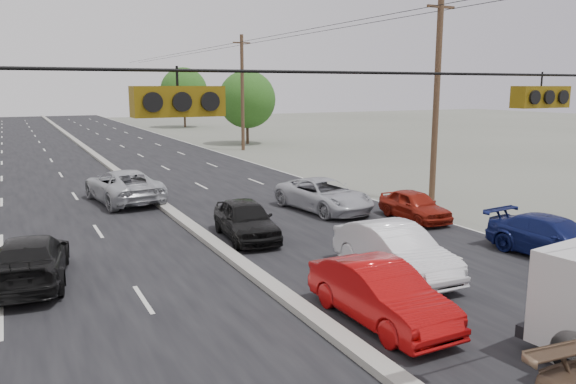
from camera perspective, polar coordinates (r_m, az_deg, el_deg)
name	(u,v)px	position (r m, az deg, el deg)	size (l,w,h in m)	color
road_surface	(121,176)	(37.37, -16.63, 1.60)	(20.00, 160.00, 0.02)	black
center_median	(121,174)	(37.35, -16.64, 1.75)	(0.50, 160.00, 0.20)	gray
utility_pole_right_b	(436,97)	(28.49, 14.85, 9.32)	(1.60, 0.30, 10.00)	#422D1E
utility_pole_right_c	(242,92)	(50.07, -4.66, 10.08)	(1.60, 0.30, 10.00)	#422D1E
traffic_signals	(536,94)	(10.01, 23.91, 9.06)	(25.00, 0.30, 0.54)	black
tree_right_mid	(247,99)	(55.65, -4.19, 9.36)	(5.60, 5.60, 7.14)	#382619
tree_right_far	(184,91)	(79.59, -10.53, 10.05)	(6.40, 6.40, 8.16)	#382619
red_sedan	(380,294)	(13.83, 9.36, -10.19)	(1.53, 4.38, 1.44)	#A40A0A
queue_car_a	(246,220)	(20.94, -4.31, -2.83)	(1.73, 4.30, 1.47)	black
queue_car_b	(395,251)	(17.16, 10.80, -5.92)	(1.63, 4.68, 1.54)	white
queue_car_c	(324,195)	(25.59, 3.66, -0.35)	(2.40, 5.21, 1.45)	#AFB1B7
queue_car_d	(555,239)	(20.54, 25.49, -4.30)	(1.89, 4.64, 1.35)	#101850
queue_car_e	(414,206)	(24.36, 12.72, -1.37)	(1.51, 3.75, 1.28)	maroon
oncoming_near	(30,260)	(17.81, -24.72, -6.33)	(1.98, 4.86, 1.41)	black
oncoming_far	(123,186)	(28.63, -16.40, 0.57)	(2.65, 5.75, 1.60)	#ADB0B5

